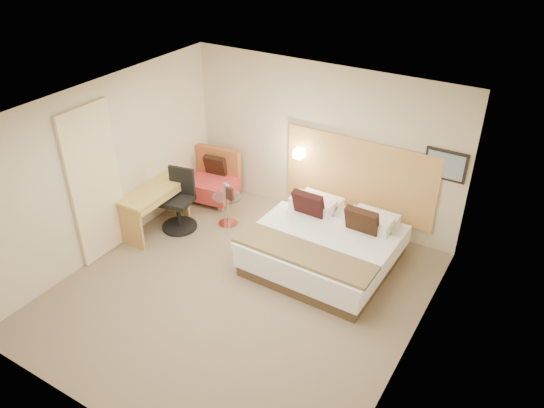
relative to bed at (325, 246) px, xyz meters
The scene contains 20 objects.
floor 1.49m from the bed, 120.07° to the right, with size 4.80×5.00×0.02m, color #7A6952.
ceiling 2.79m from the bed, 120.07° to the right, with size 4.80×5.00×0.02m, color white.
wall_back 1.77m from the bed, 120.15° to the left, with size 4.80×0.02×2.70m, color beige.
wall_front 3.97m from the bed, 100.93° to the right, with size 4.80×0.02×2.70m, color beige.
wall_left 3.53m from the bed, 158.17° to the right, with size 0.02×5.00×2.70m, color beige.
wall_right 2.34m from the bed, 36.77° to the right, with size 0.02×5.00×2.70m, color beige.
headboard_panel 1.36m from the bed, 91.31° to the left, with size 2.60×0.04×1.30m, color tan.
art_frame 2.13m from the bed, 43.42° to the left, with size 0.62×0.03×0.47m, color black.
art_canvas 2.12m from the bed, 42.95° to the left, with size 0.54×0.01×0.39m, color #758DA2.
lamp_arm 1.79m from the bed, 132.83° to the left, with size 0.02×0.02×0.12m, color white.
lamp_shade 1.75m from the bed, 134.34° to the left, with size 0.15×0.15×0.15m, color #FAE8C3.
curtain 3.55m from the bed, 153.98° to the right, with size 0.06×0.90×2.42m, color beige.
bottle_a 2.01m from the bed, behind, with size 0.06×0.06×0.20m, color #779AB8.
bottle_b 1.94m from the bed, behind, with size 0.06×0.06×0.20m, color #99B5ED.
menu_folder 1.83m from the bed, behind, with size 0.13×0.05×0.22m, color #341915.
bed is the anchor object (origin of this frame).
lounge_chair 2.75m from the bed, 164.42° to the left, with size 0.96×0.87×0.91m.
side_table 1.91m from the bed, behind, with size 0.54×0.54×0.55m.
desk 2.92m from the bed, 167.84° to the right, with size 0.59×1.25×0.77m.
desk_chair 2.57m from the bed, behind, with size 0.69×0.69×1.04m.
Camera 1 is at (3.43, -4.77, 5.00)m, focal length 35.00 mm.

